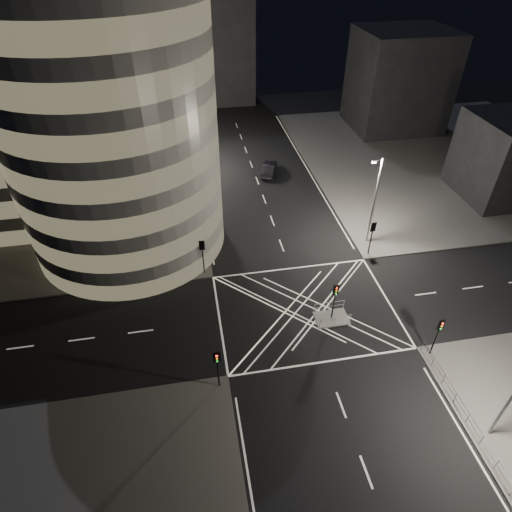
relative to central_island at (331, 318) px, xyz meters
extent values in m
plane|color=black|center=(-2.00, 1.50, -0.07)|extent=(120.00, 120.00, 0.00)
cube|color=#585553|center=(-31.00, 28.50, 0.00)|extent=(42.00, 42.00, 0.15)
cube|color=#585553|center=(27.00, 28.50, 0.00)|extent=(42.00, 42.00, 0.15)
cube|color=slate|center=(0.00, 0.00, 0.00)|extent=(3.00, 2.00, 0.15)
cylinder|color=gray|center=(-18.00, 15.50, 12.57)|extent=(20.00, 20.00, 25.00)
cube|color=gray|center=(-28.00, 25.50, 12.57)|extent=(20.00, 18.00, 25.00)
cube|color=gray|center=(-24.00, 43.50, 11.07)|extent=(24.00, 16.00, 22.00)
cube|color=black|center=(24.00, 41.50, 7.58)|extent=(14.00, 12.00, 15.00)
cube|color=black|center=(28.00, 17.50, 5.08)|extent=(10.00, 10.00, 10.00)
cube|color=black|center=(-6.00, 59.50, 8.93)|extent=(18.00, 8.00, 18.00)
cylinder|color=black|center=(-12.50, 10.50, 1.48)|extent=(0.32, 0.32, 2.80)
ellipsoid|color=black|center=(-12.50, 10.50, 4.18)|extent=(4.75, 4.75, 5.47)
cylinder|color=black|center=(-12.50, 16.50, 1.99)|extent=(0.32, 0.32, 3.82)
ellipsoid|color=black|center=(-12.50, 16.50, 5.30)|extent=(5.10, 5.10, 5.87)
cylinder|color=black|center=(-12.50, 22.50, 1.58)|extent=(0.32, 0.32, 3.01)
ellipsoid|color=black|center=(-12.50, 22.50, 4.31)|extent=(4.43, 4.43, 5.10)
cylinder|color=black|center=(-12.50, 28.50, 2.02)|extent=(0.32, 0.32, 3.89)
ellipsoid|color=black|center=(-12.50, 28.50, 5.24)|extent=(4.63, 4.63, 5.33)
cylinder|color=black|center=(-12.50, 34.50, 1.48)|extent=(0.32, 0.32, 2.81)
ellipsoid|color=black|center=(-12.50, 34.50, 4.00)|extent=(4.06, 4.06, 4.67)
cylinder|color=black|center=(-10.80, 8.30, 1.57)|extent=(0.12, 0.12, 3.00)
cube|color=black|center=(-10.80, 8.30, 3.52)|extent=(0.28, 0.22, 0.90)
cube|color=black|center=(-10.80, 8.30, 3.52)|extent=(0.55, 0.04, 1.10)
cylinder|color=black|center=(-10.80, -5.30, 1.57)|extent=(0.12, 0.12, 3.00)
cube|color=black|center=(-10.80, -5.30, 3.52)|extent=(0.28, 0.22, 0.90)
cube|color=black|center=(-10.80, -5.30, 3.52)|extent=(0.55, 0.04, 1.10)
cylinder|color=black|center=(6.80, 8.30, 1.57)|extent=(0.12, 0.12, 3.00)
cube|color=black|center=(6.80, 8.30, 3.52)|extent=(0.28, 0.22, 0.90)
cube|color=black|center=(6.80, 8.30, 3.52)|extent=(0.55, 0.04, 1.10)
cylinder|color=black|center=(6.80, -5.30, 1.57)|extent=(0.12, 0.12, 3.00)
cube|color=black|center=(6.80, -5.30, 3.52)|extent=(0.28, 0.22, 0.90)
cube|color=black|center=(6.80, -5.30, 3.52)|extent=(0.55, 0.04, 1.10)
cylinder|color=black|center=(0.00, 0.00, 1.57)|extent=(0.12, 0.12, 3.00)
cube|color=black|center=(0.00, 0.00, 3.52)|extent=(0.28, 0.22, 0.90)
cube|color=black|center=(0.00, 0.00, 3.52)|extent=(0.55, 0.04, 1.10)
cylinder|color=slate|center=(-11.50, 13.50, 5.08)|extent=(0.20, 0.20, 10.00)
cylinder|color=slate|center=(-11.05, 13.50, 9.93)|extent=(0.90, 0.10, 0.10)
cube|color=slate|center=(-10.60, 13.50, 9.83)|extent=(0.50, 0.25, 0.18)
cube|color=white|center=(-10.60, 13.50, 9.72)|extent=(0.42, 0.20, 0.05)
cylinder|color=slate|center=(-11.50, 31.50, 5.08)|extent=(0.20, 0.20, 10.00)
cylinder|color=slate|center=(-11.05, 31.50, 9.93)|extent=(0.90, 0.10, 0.10)
cube|color=slate|center=(-10.60, 31.50, 9.83)|extent=(0.50, 0.25, 0.18)
cube|color=white|center=(-10.60, 31.50, 9.72)|extent=(0.42, 0.20, 0.05)
cylinder|color=slate|center=(7.50, 10.50, 5.08)|extent=(0.20, 0.20, 10.00)
cylinder|color=slate|center=(7.05, 10.50, 9.93)|extent=(0.90, 0.10, 0.10)
cube|color=slate|center=(6.60, 10.50, 9.83)|extent=(0.50, 0.25, 0.18)
cube|color=white|center=(6.60, 10.50, 9.72)|extent=(0.42, 0.20, 0.05)
cube|color=slate|center=(6.30, -10.65, 0.62)|extent=(0.06, 11.70, 1.10)
cube|color=slate|center=(0.00, -0.90, 0.62)|extent=(2.80, 0.06, 1.10)
cube|color=slate|center=(0.00, 0.90, 0.62)|extent=(2.80, 0.06, 1.10)
imported|color=black|center=(-0.03, 28.10, 0.74)|extent=(3.34, 5.24, 1.63)
camera|label=1|loc=(-11.46, -25.05, 28.62)|focal=30.00mm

